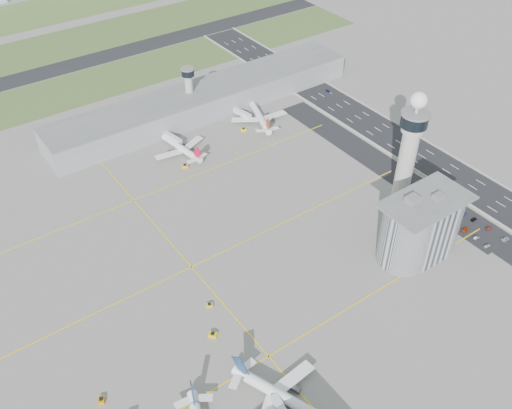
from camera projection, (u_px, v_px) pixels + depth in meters
ground at (300, 269)px, 261.15m from camera, size 1000.00×1000.00×0.00m
grass_strip_0 at (74, 90)px, 393.96m from camera, size 480.00×50.00×0.08m
grass_strip_1 at (37, 52)px, 441.22m from camera, size 480.00×60.00×0.08m
grass_strip_2 at (6, 20)px, 491.63m from camera, size 480.00×70.00×0.08m
runway at (55, 70)px, 417.26m from camera, size 480.00×22.00×0.10m
highway at (464, 182)px, 312.53m from camera, size 28.00×500.00×0.10m
barrier_left at (447, 190)px, 305.92m from camera, size 0.60×500.00×1.20m
barrier_right at (480, 172)px, 318.44m from camera, size 0.60×500.00×1.20m
landside_road at (448, 208)px, 295.06m from camera, size 18.00×260.00×0.08m
parking_lot at (464, 222)px, 286.60m from camera, size 20.00×44.00×0.10m
taxiway_line_h_0 at (269, 356)px, 224.37m from camera, size 260.00×0.60×0.01m
taxiway_line_h_1 at (191, 267)px, 262.17m from camera, size 260.00×0.60×0.01m
taxiway_line_h_2 at (134, 200)px, 299.98m from camera, size 260.00×0.60×0.01m
taxiway_line_v at (191, 267)px, 262.17m from camera, size 0.60×260.00×0.01m
control_tower at (409, 147)px, 276.13m from camera, size 14.00×14.00×64.50m
secondary_tower at (189, 87)px, 357.14m from camera, size 8.60×8.60×31.90m
admin_building at (420, 227)px, 260.82m from camera, size 42.00×24.00×33.50m
terminal_pier at (205, 100)px, 367.27m from camera, size 210.00×32.00×15.80m
airplane_near_c at (285, 394)px, 204.66m from camera, size 51.30×55.00×12.38m
airplane_far_a at (179, 143)px, 331.98m from camera, size 38.81×43.93×11.14m
airplane_far_b at (259, 112)px, 359.02m from camera, size 48.72×52.71×12.07m
jet_bridge_far_0 at (166, 136)px, 343.41m from camera, size 5.39×14.31×5.70m
jet_bridge_far_1 at (235, 111)px, 365.76m from camera, size 5.39×14.31×5.70m
tug_0 at (101, 400)px, 208.70m from camera, size 3.24×3.69×1.79m
tug_2 at (213, 334)px, 231.44m from camera, size 3.93×4.03×1.95m
tug_3 at (209, 305)px, 243.66m from camera, size 3.36×2.91×1.64m
tug_4 at (185, 166)px, 322.34m from camera, size 4.15×3.53×2.04m
tug_5 at (244, 129)px, 352.37m from camera, size 3.61×2.78×1.90m
car_lot_0 at (487, 246)px, 272.24m from camera, size 3.86×1.69×1.29m
car_lot_1 at (477, 238)px, 276.76m from camera, size 3.96×1.49×1.29m
car_lot_2 at (465, 230)px, 281.28m from camera, size 4.48×2.07×1.24m
car_lot_3 at (453, 221)px, 286.35m from camera, size 4.19×1.82×1.20m
car_lot_4 at (440, 215)px, 289.75m from camera, size 4.01×2.09×1.30m
car_lot_5 at (428, 206)px, 295.19m from camera, size 3.62×1.74×1.14m
car_lot_6 at (505, 239)px, 275.83m from camera, size 4.88×2.53×1.31m
car_lot_7 at (489, 228)px, 282.26m from camera, size 4.01×2.09×1.11m
car_lot_8 at (474, 219)px, 287.19m from camera, size 3.86×1.77×1.28m
car_lot_9 at (464, 214)px, 290.35m from camera, size 3.90×1.93×1.23m
car_lot_10 at (457, 206)px, 295.07m from camera, size 4.82×2.79×1.26m
car_lot_11 at (442, 199)px, 299.72m from camera, size 4.19×1.83×1.20m
car_hw_1 at (406, 147)px, 337.54m from camera, size 1.75×3.88×1.24m
car_hw_2 at (328, 91)px, 391.60m from camera, size 2.34×4.20×1.11m
car_hw_4 at (262, 65)px, 422.94m from camera, size 1.88×3.62×1.18m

